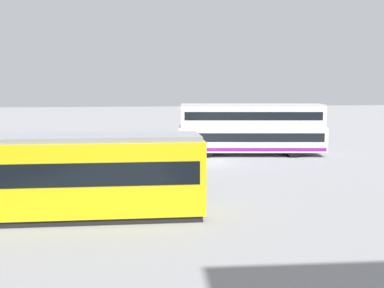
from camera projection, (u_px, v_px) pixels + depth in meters
name	position (u px, v px, depth m)	size (l,w,h in m)	color
ground_plane	(203.00, 162.00, 31.69)	(160.00, 160.00, 0.00)	gray
double_decker_bus	(251.00, 129.00, 34.75)	(11.12, 3.96, 3.84)	silver
tram_yellow	(44.00, 176.00, 18.33)	(12.70, 2.90, 3.33)	yellow
pedestrian_near_railing	(131.00, 159.00, 26.85)	(0.41, 0.41, 1.77)	black
pedestrian_railing	(120.00, 168.00, 25.67)	(6.24, 0.13, 1.08)	gray
info_sign	(13.00, 155.00, 24.32)	(1.18, 0.35, 2.35)	slate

